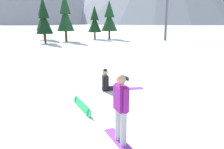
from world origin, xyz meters
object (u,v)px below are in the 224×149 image
Objects in this scene: snowboarder_midground at (109,83)px; pine_tree_twin at (65,15)px; pine_tree_slender at (44,19)px; pine_tree_young at (109,18)px; pine_tree_short at (43,17)px; snowboarder_foreground at (121,108)px; loose_snowboard_far_spare at (82,105)px; pine_tree_leaning at (95,21)px.

pine_tree_twin is (-7.22, 22.78, 3.28)m from snowboarder_midground.
snowboarder_midground is 0.33× the size of pine_tree_slender.
pine_tree_young is at bearing 40.32° from pine_tree_slender.
pine_tree_short reaches higher than snowboarder_midground.
pine_tree_young reaches higher than snowboarder_foreground.
loose_snowboard_far_spare is 30.29m from pine_tree_short.
pine_tree_young is 7.15m from pine_tree_twin.
pine_tree_young is (-0.48, 29.05, 3.07)m from loose_snowboard_far_spare.
pine_tree_young is 10.47m from pine_tree_slender.
pine_tree_leaning is 0.77× the size of pine_tree_twin.
pine_tree_slender is (-9.80, 24.47, 2.12)m from snowboarder_foreground.
loose_snowboard_far_spare is (-0.84, -2.26, -0.20)m from snowboarder_midground.
loose_snowboard_far_spare is 28.99m from pine_tree_leaning.
pine_tree_slender is at bearing -131.59° from pine_tree_leaning.
snowboarder_foreground reaches higher than snowboarder_midground.
snowboarder_midground is at bearing -65.07° from pine_tree_slender.
snowboarder_foreground is at bearing -68.70° from pine_tree_short.
pine_tree_twin is at bearing 107.58° from snowboarder_midground.
loose_snowboard_far_spare is 24.01m from pine_tree_slender.
pine_tree_leaning is at bearing 45.36° from pine_tree_twin.
snowboarder_foreground is at bearing -83.64° from snowboarder_midground.
snowboarder_midground is 2.42m from loose_snowboard_far_spare.
snowboarder_midground is 0.30× the size of pine_tree_short.
pine_tree_short reaches higher than snowboarder_foreground.
pine_tree_twin is (-6.38, 25.04, 3.47)m from loose_snowboard_far_spare.
pine_tree_twin is (-3.65, -3.69, 0.81)m from pine_tree_leaning.
snowboarder_midground is at bearing 96.36° from snowboarder_foreground.
pine_tree_young reaches higher than pine_tree_leaning.
pine_tree_young is at bearing 8.01° from pine_tree_leaning.
pine_tree_twin reaches higher than snowboarder_foreground.
snowboarder_foreground is at bearing -82.51° from pine_tree_leaning.
pine_tree_slender is at bearing -139.68° from pine_tree_young.
snowboarder_midground is 0.28× the size of pine_tree_twin.
loose_snowboard_far_spare is at bearing -69.55° from pine_tree_short.
pine_tree_young is at bearing 34.21° from pine_tree_twin.
pine_tree_young is 1.15× the size of pine_tree_leaning.
loose_snowboard_far_spare is 29.22m from pine_tree_young.
snowboarder_foreground is 0.28× the size of pine_tree_short.
loose_snowboard_far_spare is 0.25× the size of pine_tree_short.
pine_tree_young is at bearing 4.79° from pine_tree_short.
pine_tree_young is 0.89× the size of pine_tree_twin.
snowboarder_midground is 22.24m from pine_tree_slender.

